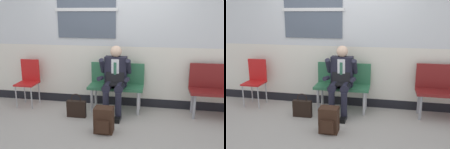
{
  "view_description": "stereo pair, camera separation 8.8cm",
  "coord_description": "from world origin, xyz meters",
  "views": [
    {
      "loc": [
        0.82,
        -4.12,
        1.8
      ],
      "look_at": [
        0.04,
        0.08,
        0.75
      ],
      "focal_mm": 39.95,
      "sensor_mm": 36.0,
      "label": 1
    },
    {
      "loc": [
        0.9,
        -4.1,
        1.8
      ],
      "look_at": [
        0.04,
        0.08,
        0.75
      ],
      "focal_mm": 39.95,
      "sensor_mm": 36.0,
      "label": 2
    }
  ],
  "objects": [
    {
      "name": "ground_plane",
      "position": [
        0.0,
        0.0,
        0.0
      ],
      "size": [
        18.0,
        18.0,
        0.0
      ],
      "primitive_type": "plane",
      "color": "#9E9991"
    },
    {
      "name": "station_wall",
      "position": [
        -0.01,
        0.63,
        1.39
      ],
      "size": [
        6.99,
        0.16,
        2.8
      ],
      "color": "silver",
      "rests_on": "ground"
    },
    {
      "name": "bench_with_person",
      "position": [
        0.07,
        0.35,
        0.52
      ],
      "size": [
        1.02,
        0.42,
        0.89
      ],
      "color": "#2D6B47",
      "rests_on": "ground"
    },
    {
      "name": "person_seated",
      "position": [
        0.07,
        0.15,
        0.66
      ],
      "size": [
        0.57,
        0.7,
        1.24
      ],
      "color": "#1E1E2D",
      "rests_on": "ground"
    },
    {
      "name": "backpack",
      "position": [
        0.04,
        -0.65,
        0.2
      ],
      "size": [
        0.29,
        0.25,
        0.41
      ],
      "color": "#331E14",
      "rests_on": "ground"
    },
    {
      "name": "handbag",
      "position": [
        -0.56,
        -0.16,
        0.16
      ],
      "size": [
        0.34,
        0.09,
        0.43
      ],
      "color": "black",
      "rests_on": "ground"
    },
    {
      "name": "folding_chair",
      "position": [
        -1.69,
        0.29,
        0.55
      ],
      "size": [
        0.38,
        0.38,
        0.91
      ],
      "color": "red",
      "rests_on": "ground"
    }
  ]
}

